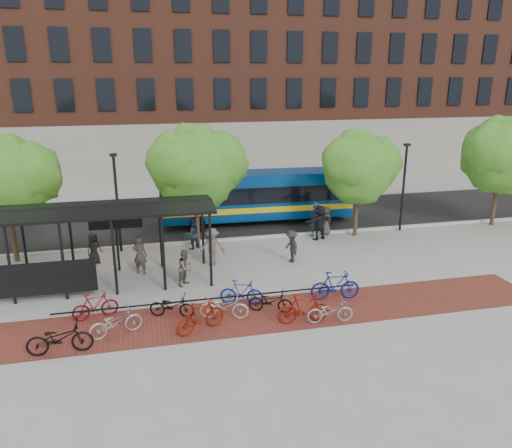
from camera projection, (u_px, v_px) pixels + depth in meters
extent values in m
plane|color=#9E9E99|center=(267.00, 265.00, 24.27)|extent=(160.00, 160.00, 0.00)
cube|color=black|center=(237.00, 219.00, 31.72)|extent=(160.00, 8.00, 0.01)
cube|color=#B7B7B2|center=(250.00, 238.00, 27.98)|extent=(160.00, 0.25, 0.12)
cube|color=maroon|center=(249.00, 316.00, 19.18)|extent=(24.00, 3.00, 0.01)
cube|color=black|center=(212.00, 309.00, 19.74)|extent=(12.00, 0.05, 0.95)
cube|color=brown|center=(303.00, 60.00, 47.70)|extent=(55.00, 14.00, 20.00)
cube|color=#7A664C|center=(34.00, 13.00, 53.73)|extent=(22.00, 22.00, 30.00)
cylinder|color=black|center=(10.00, 266.00, 19.71)|extent=(0.12, 0.12, 3.30)
cylinder|color=black|center=(24.00, 244.00, 22.23)|extent=(0.12, 0.12, 3.30)
cylinder|color=black|center=(63.00, 262.00, 20.14)|extent=(0.12, 0.12, 3.30)
cylinder|color=black|center=(71.00, 241.00, 22.66)|extent=(0.12, 0.12, 3.30)
cylinder|color=black|center=(114.00, 258.00, 20.57)|extent=(0.12, 0.12, 3.30)
cylinder|color=black|center=(117.00, 237.00, 23.08)|extent=(0.12, 0.12, 3.30)
cylinder|color=black|center=(163.00, 254.00, 20.99)|extent=(0.12, 0.12, 3.30)
cylinder|color=black|center=(161.00, 234.00, 23.51)|extent=(0.12, 0.12, 3.30)
cylinder|color=black|center=(211.00, 250.00, 21.42)|extent=(0.12, 0.12, 3.30)
cylinder|color=black|center=(203.00, 231.00, 23.94)|extent=(0.12, 0.12, 3.30)
cube|color=black|center=(39.00, 279.00, 20.07)|extent=(4.50, 0.08, 1.40)
cube|color=black|center=(86.00, 213.00, 20.43)|extent=(10.60, 1.65, 0.29)
cube|color=black|center=(89.00, 205.00, 21.74)|extent=(10.60, 1.65, 0.29)
cube|color=black|center=(91.00, 209.00, 22.51)|extent=(9.00, 0.10, 0.40)
cube|color=black|center=(115.00, 221.00, 22.96)|extent=(2.40, 0.12, 0.70)
cube|color=#FF7200|center=(116.00, 221.00, 23.03)|extent=(2.20, 0.02, 0.55)
cylinder|color=#382619|center=(14.00, 238.00, 24.43)|extent=(0.24, 0.24, 2.38)
sphere|color=#407F21|center=(6.00, 182.00, 23.62)|extent=(4.00, 4.00, 4.00)
sphere|color=#407F21|center=(28.00, 174.00, 23.93)|extent=(3.20, 3.20, 3.20)
sphere|color=#407F21|center=(7.00, 164.00, 23.78)|extent=(2.80, 2.80, 2.80)
cylinder|color=#382619|center=(197.00, 225.00, 26.33)|extent=(0.24, 0.24, 2.52)
sphere|color=#407F21|center=(195.00, 170.00, 25.47)|extent=(4.20, 4.20, 4.20)
sphere|color=#407F21|center=(215.00, 162.00, 25.79)|extent=(3.36, 3.36, 3.36)
sphere|color=#407F21|center=(179.00, 164.00, 24.90)|extent=(3.15, 3.15, 3.15)
sphere|color=#407F21|center=(196.00, 153.00, 25.63)|extent=(2.94, 2.94, 2.94)
cylinder|color=#382619|center=(356.00, 216.00, 28.29)|extent=(0.24, 0.24, 2.27)
sphere|color=#407F21|center=(359.00, 170.00, 27.51)|extent=(3.80, 3.80, 3.80)
sphere|color=#407F21|center=(373.00, 163.00, 27.81)|extent=(3.04, 3.04, 3.04)
sphere|color=#407F21|center=(348.00, 164.00, 26.95)|extent=(2.85, 2.85, 2.85)
sphere|color=#407F21|center=(358.00, 154.00, 27.67)|extent=(2.66, 2.66, 2.66)
cylinder|color=#382619|center=(494.00, 206.00, 30.19)|extent=(0.24, 0.24, 2.45)
sphere|color=#407F21|center=(501.00, 157.00, 29.31)|extent=(4.40, 4.40, 4.40)
sphere|color=#407F21|center=(493.00, 151.00, 28.73)|extent=(3.30, 3.30, 3.30)
sphere|color=#407F21|center=(500.00, 142.00, 29.47)|extent=(3.08, 3.08, 3.08)
cylinder|color=black|center=(117.00, 205.00, 25.40)|extent=(0.14, 0.14, 5.00)
cube|color=black|center=(113.00, 155.00, 24.65)|extent=(0.35, 0.20, 0.15)
cylinder|color=black|center=(403.00, 189.00, 28.81)|extent=(0.14, 0.14, 5.00)
cube|color=black|center=(407.00, 145.00, 28.06)|extent=(0.35, 0.20, 0.15)
cube|color=navy|center=(256.00, 195.00, 30.58)|extent=(11.75, 2.92, 2.67)
cube|color=black|center=(256.00, 191.00, 30.52)|extent=(11.52, 2.95, 0.97)
cube|color=yellow|center=(256.00, 205.00, 30.77)|extent=(11.63, 2.96, 0.34)
cube|color=navy|center=(256.00, 174.00, 30.20)|extent=(11.51, 2.66, 0.18)
cylinder|color=black|center=(198.00, 224.00, 29.10)|extent=(0.94, 0.30, 0.93)
cylinder|color=black|center=(194.00, 213.00, 31.47)|extent=(0.94, 0.30, 0.93)
cylinder|color=black|center=(320.00, 217.00, 30.46)|extent=(0.94, 0.30, 0.93)
cylinder|color=black|center=(308.00, 207.00, 32.83)|extent=(0.94, 0.30, 0.93)
imported|color=black|center=(60.00, 338.00, 16.49)|extent=(2.15, 0.78, 1.12)
imported|color=maroon|center=(95.00, 306.00, 18.87)|extent=(1.80, 0.90, 1.04)
imported|color=#99999B|center=(116.00, 322.00, 17.66)|extent=(2.04, 1.26, 1.01)
imported|color=black|center=(172.00, 306.00, 19.00)|extent=(1.84, 1.12, 0.91)
imported|color=maroon|center=(200.00, 316.00, 17.90)|extent=(2.04, 1.32, 1.19)
imported|color=#B2B2B5|center=(224.00, 307.00, 18.87)|extent=(1.97, 1.10, 0.98)
imported|color=navy|center=(242.00, 292.00, 20.01)|extent=(1.82, 1.02, 1.05)
imported|color=black|center=(271.00, 301.00, 19.40)|extent=(1.83, 1.18, 0.91)
imported|color=maroon|center=(303.00, 308.00, 18.52)|extent=(1.99, 0.63, 1.19)
imported|color=gray|center=(330.00, 311.00, 18.58)|extent=(1.80, 0.76, 0.92)
imported|color=navy|center=(335.00, 285.00, 20.44)|extent=(2.08, 0.79, 1.22)
imported|color=black|center=(94.00, 248.00, 24.21)|extent=(0.91, 0.87, 1.57)
imported|color=#3D3831|center=(140.00, 255.00, 22.94)|extent=(0.79, 0.67, 1.84)
imported|color=#1A253D|center=(192.00, 234.00, 26.23)|extent=(0.99, 0.90, 1.65)
imported|color=brown|center=(212.00, 247.00, 23.99)|extent=(1.32, 0.92, 1.87)
imported|color=black|center=(320.00, 222.00, 27.68)|extent=(1.91, 1.09, 1.96)
imported|color=#3F3532|center=(326.00, 221.00, 28.50)|extent=(0.92, 0.73, 1.65)
imported|color=#1C2F42|center=(314.00, 219.00, 28.32)|extent=(0.85, 0.79, 1.95)
imported|color=brown|center=(185.00, 268.00, 21.76)|extent=(0.97, 1.00, 1.62)
imported|color=#262626|center=(291.00, 246.00, 24.39)|extent=(0.79, 1.14, 1.62)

